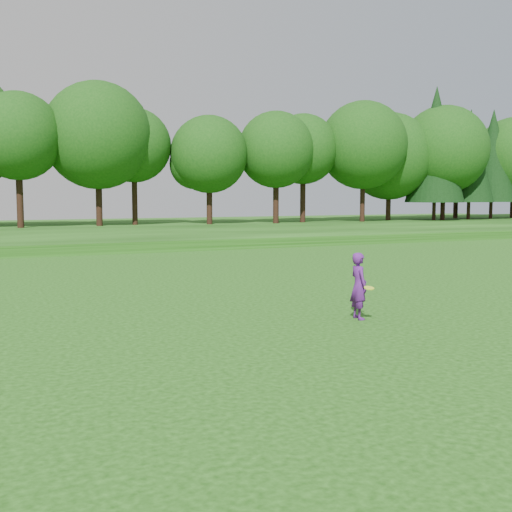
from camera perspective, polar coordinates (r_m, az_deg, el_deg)
name	(u,v)px	position (r m, az deg, el deg)	size (l,w,h in m)	color
ground	(267,315)	(16.87, 0.96, -5.26)	(140.00, 140.00, 0.00)	#153C0B
berm	(66,233)	(49.52, -16.53, 1.95)	(130.00, 30.00, 0.60)	#153C0B
walking_path	(106,252)	(35.79, -13.19, 0.32)	(130.00, 1.60, 0.04)	gray
treeline	(55,131)	(53.63, -17.40, 10.52)	(104.00, 7.00, 15.00)	#13430F
woman	(359,286)	(16.40, 9.12, -2.64)	(0.48, 0.96, 1.69)	#591B7A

